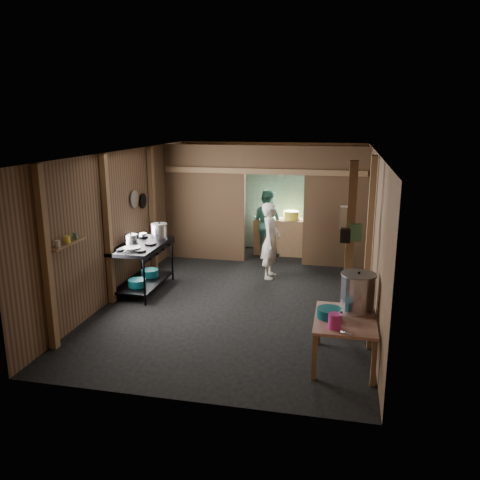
% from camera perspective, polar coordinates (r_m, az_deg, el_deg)
% --- Properties ---
extents(floor, '(4.50, 7.00, 0.00)m').
position_cam_1_polar(floor, '(9.01, 0.27, -6.49)').
color(floor, black).
rests_on(floor, ground).
extents(ceiling, '(4.50, 7.00, 0.00)m').
position_cam_1_polar(ceiling, '(8.45, 0.29, 10.24)').
color(ceiling, '#48423B').
rests_on(ceiling, ground).
extents(wall_back, '(4.50, 0.00, 2.60)m').
position_cam_1_polar(wall_back, '(12.02, 3.69, 5.15)').
color(wall_back, brown).
rests_on(wall_back, ground).
extents(wall_front, '(4.50, 0.00, 2.60)m').
position_cam_1_polar(wall_front, '(5.39, -7.38, -6.35)').
color(wall_front, brown).
rests_on(wall_front, ground).
extents(wall_left, '(0.00, 7.00, 2.60)m').
position_cam_1_polar(wall_left, '(9.35, -13.36, 2.19)').
color(wall_left, brown).
rests_on(wall_left, ground).
extents(wall_right, '(0.00, 7.00, 2.60)m').
position_cam_1_polar(wall_right, '(8.48, 15.33, 0.86)').
color(wall_right, brown).
rests_on(wall_right, ground).
extents(partition_left, '(1.85, 0.10, 2.60)m').
position_cam_1_polar(partition_left, '(11.05, -4.14, 4.34)').
color(partition_left, '#513C24').
rests_on(partition_left, floor).
extents(partition_right, '(1.35, 0.10, 2.60)m').
position_cam_1_polar(partition_right, '(10.62, 11.10, 3.72)').
color(partition_right, '#513C24').
rests_on(partition_right, floor).
extents(partition_header, '(1.30, 0.10, 0.60)m').
position_cam_1_polar(partition_header, '(10.59, 4.09, 9.38)').
color(partition_header, '#513C24').
rests_on(partition_header, wall_back).
extents(turquoise_panel, '(4.40, 0.06, 2.50)m').
position_cam_1_polar(turquoise_panel, '(11.97, 3.65, 4.87)').
color(turquoise_panel, '#7CB7B8').
rests_on(turquoise_panel, wall_back).
extents(back_counter, '(1.20, 0.50, 0.85)m').
position_cam_1_polar(back_counter, '(11.62, 4.69, 0.42)').
color(back_counter, '#8D6241').
rests_on(back_counter, floor).
extents(wall_clock, '(0.20, 0.03, 0.20)m').
position_cam_1_polar(wall_clock, '(11.81, 4.88, 7.91)').
color(wall_clock, beige).
rests_on(wall_clock, wall_back).
extents(post_left_a, '(0.10, 0.12, 2.60)m').
position_cam_1_polar(post_left_a, '(7.12, -21.72, -2.17)').
color(post_left_a, '#8D6241').
rests_on(post_left_a, floor).
extents(post_left_b, '(0.10, 0.12, 2.60)m').
position_cam_1_polar(post_left_b, '(8.62, -15.19, 1.07)').
color(post_left_b, '#8D6241').
rests_on(post_left_b, floor).
extents(post_left_c, '(0.10, 0.12, 2.60)m').
position_cam_1_polar(post_left_c, '(10.39, -10.22, 3.53)').
color(post_left_c, '#8D6241').
rests_on(post_left_c, floor).
extents(post_right, '(0.10, 0.12, 2.60)m').
position_cam_1_polar(post_right, '(8.28, 14.92, 0.57)').
color(post_right, '#8D6241').
rests_on(post_right, floor).
extents(post_free, '(0.12, 0.12, 2.60)m').
position_cam_1_polar(post_free, '(7.20, 12.68, -1.31)').
color(post_free, '#8D6241').
rests_on(post_free, floor).
extents(cross_beam, '(4.40, 0.12, 0.12)m').
position_cam_1_polar(cross_beam, '(10.60, 2.68, 8.05)').
color(cross_beam, '#8D6241').
rests_on(cross_beam, wall_left).
extents(pan_lid_big, '(0.03, 0.34, 0.34)m').
position_cam_1_polar(pan_lid_big, '(9.62, -12.26, 4.71)').
color(pan_lid_big, slate).
rests_on(pan_lid_big, wall_left).
extents(pan_lid_small, '(0.03, 0.30, 0.30)m').
position_cam_1_polar(pan_lid_small, '(10.00, -11.30, 4.52)').
color(pan_lid_small, black).
rests_on(pan_lid_small, wall_left).
extents(wall_shelf, '(0.14, 0.80, 0.03)m').
position_cam_1_polar(wall_shelf, '(7.48, -19.52, -0.42)').
color(wall_shelf, '#8D6241').
rests_on(wall_shelf, wall_left).
extents(jar_white, '(0.07, 0.07, 0.10)m').
position_cam_1_polar(jar_white, '(7.26, -20.57, -0.40)').
color(jar_white, beige).
rests_on(jar_white, wall_shelf).
extents(jar_yellow, '(0.08, 0.08, 0.10)m').
position_cam_1_polar(jar_yellow, '(7.47, -19.56, 0.07)').
color(jar_yellow, '#F8EF41').
rests_on(jar_yellow, wall_shelf).
extents(jar_green, '(0.06, 0.06, 0.10)m').
position_cam_1_polar(jar_green, '(7.65, -18.71, 0.46)').
color(jar_green, '#3F784B').
rests_on(jar_green, wall_shelf).
extents(bag_white, '(0.22, 0.15, 0.32)m').
position_cam_1_polar(bag_white, '(7.17, 12.48, 2.58)').
color(bag_white, beige).
rests_on(bag_white, post_free).
extents(bag_green, '(0.16, 0.12, 0.24)m').
position_cam_1_polar(bag_green, '(7.07, 13.37, 0.88)').
color(bag_green, '#3F784B').
rests_on(bag_green, post_free).
extents(bag_black, '(0.14, 0.10, 0.20)m').
position_cam_1_polar(bag_black, '(7.06, 12.22, 0.51)').
color(bag_black, black).
rests_on(bag_black, post_free).
extents(gas_range, '(0.79, 1.53, 0.91)m').
position_cam_1_polar(gas_range, '(9.29, -11.33, -3.17)').
color(gas_range, black).
rests_on(gas_range, floor).
extents(prep_table, '(0.79, 1.09, 0.64)m').
position_cam_1_polar(prep_table, '(6.69, 12.08, -11.46)').
color(prep_table, tan).
rests_on(prep_table, floor).
extents(stove_pot_large, '(0.38, 0.38, 0.31)m').
position_cam_1_polar(stove_pot_large, '(9.51, -9.41, 0.99)').
color(stove_pot_large, '#B7B7C3').
rests_on(stove_pot_large, gas_range).
extents(stove_pot_med, '(0.31, 0.31, 0.21)m').
position_cam_1_polar(stove_pot_med, '(9.16, -12.63, 0.00)').
color(stove_pot_med, '#B7B7C3').
rests_on(stove_pot_med, gas_range).
extents(stove_saucepan, '(0.18, 0.18, 0.09)m').
position_cam_1_polar(stove_saucepan, '(9.64, -11.32, 0.53)').
color(stove_saucepan, '#B7B7C3').
rests_on(stove_saucepan, gas_range).
extents(frying_pan, '(0.33, 0.55, 0.07)m').
position_cam_1_polar(frying_pan, '(8.79, -12.55, -0.98)').
color(frying_pan, slate).
rests_on(frying_pan, gas_range).
extents(blue_tub_front, '(0.32, 0.32, 0.13)m').
position_cam_1_polar(blue_tub_front, '(9.12, -11.96, -4.94)').
color(blue_tub_front, '#0B5358').
rests_on(blue_tub_front, gas_range).
extents(blue_tub_back, '(0.33, 0.33, 0.13)m').
position_cam_1_polar(blue_tub_back, '(9.64, -10.52, -3.80)').
color(blue_tub_back, '#0B5358').
rests_on(blue_tub_back, gas_range).
extents(stock_pot, '(0.58, 0.58, 0.54)m').
position_cam_1_polar(stock_pot, '(6.75, 13.60, -6.04)').
color(stock_pot, '#B7B7C3').
rests_on(stock_pot, prep_table).
extents(wash_basin, '(0.43, 0.43, 0.12)m').
position_cam_1_polar(wash_basin, '(6.52, 10.44, -8.39)').
color(wash_basin, '#0B5358').
rests_on(wash_basin, prep_table).
extents(pink_bucket, '(0.21, 0.21, 0.19)m').
position_cam_1_polar(pink_bucket, '(6.19, 11.03, -9.31)').
color(pink_bucket, '#CB2D8F').
rests_on(pink_bucket, prep_table).
extents(knife, '(0.29, 0.16, 0.01)m').
position_cam_1_polar(knife, '(6.14, 11.84, -10.50)').
color(knife, '#B7B7C3').
rests_on(knife, prep_table).
extents(yellow_tub, '(0.36, 0.36, 0.20)m').
position_cam_1_polar(yellow_tub, '(11.48, 6.01, 2.90)').
color(yellow_tub, '#F8EF41').
rests_on(yellow_tub, back_counter).
extents(red_cup, '(0.11, 0.11, 0.12)m').
position_cam_1_polar(red_cup, '(11.56, 3.01, 2.85)').
color(red_cup, '#D03500').
rests_on(red_cup, back_counter).
extents(cook, '(0.39, 0.58, 1.55)m').
position_cam_1_polar(cook, '(9.80, 3.60, -0.07)').
color(cook, white).
rests_on(cook, floor).
extents(worker_back, '(0.92, 0.83, 1.55)m').
position_cam_1_polar(worker_back, '(11.49, 3.15, 2.07)').
color(worker_back, '#307162').
rests_on(worker_back, floor).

